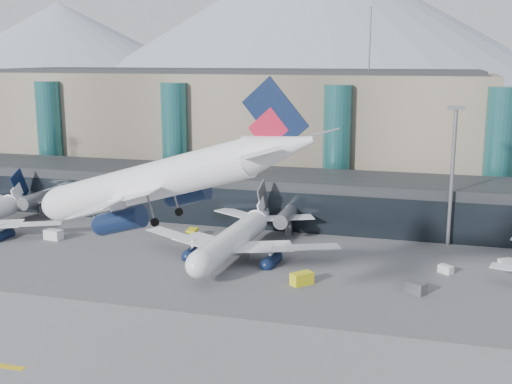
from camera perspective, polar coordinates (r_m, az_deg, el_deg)
ground at (r=83.60m, az=-4.52°, el=-12.27°), size 900.00×900.00×0.00m
concourse at (r=135.06m, az=3.93°, el=-0.57°), size 170.00×27.00×10.00m
terminal_main at (r=170.52m, az=-2.02°, el=5.64°), size 130.00×30.00×31.00m
teal_towers at (r=152.61m, az=-0.27°, el=4.36°), size 116.40×19.40×46.00m
mountain_ridge at (r=451.61m, az=14.80°, el=13.07°), size 910.00×400.00×110.00m
lightmast_mid at (r=121.03m, az=17.07°, el=2.01°), size 3.00×1.20×25.60m
hero_jet at (r=68.86m, az=-7.26°, el=2.04°), size 36.36×36.25×11.79m
jet_parked_mid at (r=112.79m, az=-1.51°, el=-3.24°), size 38.25×37.38×12.33m
veh_a at (r=128.39m, az=-17.56°, el=-3.63°), size 3.61×2.38×1.89m
veh_b at (r=124.59m, az=-5.70°, el=-3.65°), size 2.01×3.01×1.65m
veh_c at (r=98.37m, az=14.01°, el=-8.25°), size 3.46×3.12×1.72m
veh_d at (r=114.74m, az=21.32°, el=-5.89°), size 2.71×2.33×1.37m
veh_g at (r=108.34m, az=16.51°, el=-6.61°), size 2.59×2.41×1.31m
veh_h at (r=99.24m, az=4.10°, el=-7.68°), size 3.62×3.74×1.89m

